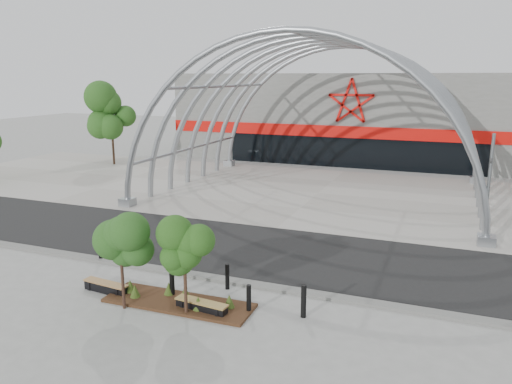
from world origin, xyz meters
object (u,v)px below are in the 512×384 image
Objects in this scene: bench_1 at (202,307)px; bollard_2 at (227,277)px; bench_0 at (106,287)px; street_tree_0 at (120,242)px; signal_pole at (488,188)px; street_tree_1 at (184,247)px.

bollard_2 is at bearing 89.53° from bench_1.
bench_0 is 1.93× the size of bollard_2.
street_tree_0 is at bearing -133.71° from bollard_2.
bollard_2 is at bearing -135.70° from signal_pole.
bollard_2 reaches higher than bench_0.
signal_pole is 14.44m from bench_1.
street_tree_1 is 3.37× the size of bollard_2.
bench_0 is 4.46m from bollard_2.
street_tree_1 is 1.75× the size of bench_0.
bench_0 is (-13.12, -10.76, -2.56)m from signal_pole.
bench_0 is at bearing -154.87° from bollard_2.
street_tree_0 is 1.70× the size of bench_1.
street_tree_1 is 1.70× the size of bench_1.
signal_pole reaches higher than street_tree_0.
bollard_2 is at bearing 46.29° from street_tree_0.
bench_0 is 0.97× the size of bench_1.
bench_0 is 4.02m from bench_1.
street_tree_1 is 3.08m from bollard_2.
street_tree_0 is at bearing -30.97° from bench_0.
street_tree_0 is at bearing -164.88° from bench_1.
bench_0 is (-1.41, 0.85, -2.19)m from street_tree_0.
street_tree_0 is 3.47m from bench_1.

